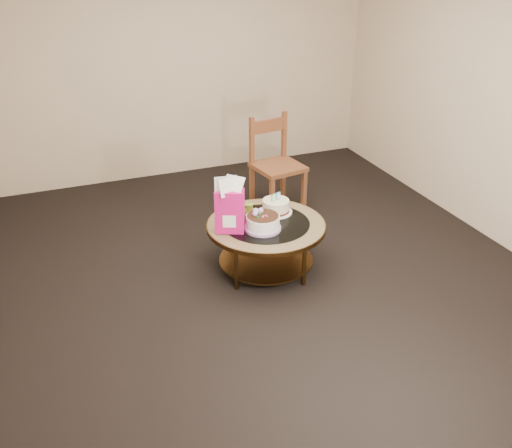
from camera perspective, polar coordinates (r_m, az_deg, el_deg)
name	(u,v)px	position (r m, az deg, el deg)	size (l,w,h in m)	color
ground	(266,269)	(5.06, 0.98, -4.50)	(5.00, 5.00, 0.00)	black
room_walls	(267,96)	(4.44, 1.15, 12.65)	(4.52, 5.02, 2.61)	beige
coffee_table	(266,231)	(4.87, 1.02, -0.72)	(1.02, 1.02, 0.46)	#503517
decorated_cake	(263,223)	(4.70, 0.67, 0.10)	(0.30, 0.30, 0.18)	#AE8BC4
cream_cake	(276,206)	(4.99, 1.99, 1.77)	(0.29, 0.29, 0.18)	white
gift_bag	(230,205)	(4.61, -2.65, 1.88)	(0.27, 0.23, 0.47)	#D1136D
pillar_candle	(249,209)	(5.00, -0.67, 1.46)	(0.12, 0.12, 0.09)	#D8CC58
dining_chair	(276,164)	(5.93, 2.00, 5.98)	(0.53, 0.53, 1.00)	brown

